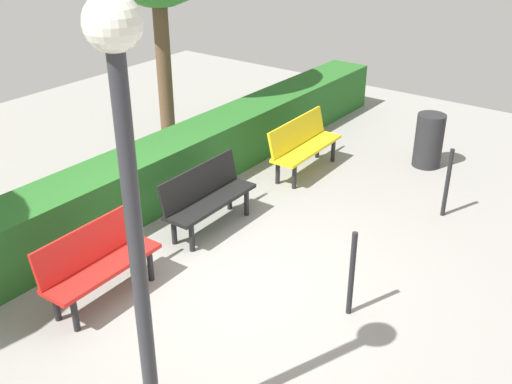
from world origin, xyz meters
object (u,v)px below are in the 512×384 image
(lamp_post, at_px, (127,162))
(trash_bin, at_px, (429,140))
(bench_yellow, at_px, (303,143))
(bench_black, at_px, (207,195))
(bench_red, at_px, (98,260))

(lamp_post, distance_m, trash_bin, 6.94)
(bench_yellow, height_order, trash_bin, trash_bin)
(bench_black, xyz_separation_m, bench_red, (1.89, 0.07, -0.00))
(lamp_post, bearing_deg, bench_black, -146.37)
(bench_yellow, height_order, bench_red, same)
(bench_black, distance_m, trash_bin, 4.01)
(bench_black, height_order, bench_red, same)
(bench_yellow, height_order, lamp_post, lamp_post)
(bench_black, height_order, lamp_post, lamp_post)
(bench_red, distance_m, trash_bin, 5.78)
(bench_black, relative_size, lamp_post, 0.41)
(bench_yellow, xyz_separation_m, bench_red, (4.18, 0.03, -0.00))
(trash_bin, bearing_deg, bench_black, -22.92)
(bench_yellow, height_order, bench_black, same)
(bench_black, bearing_deg, bench_yellow, 178.01)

